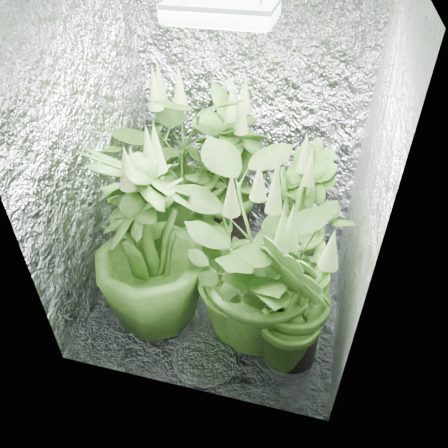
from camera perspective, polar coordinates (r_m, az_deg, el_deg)
ground at (r=3.15m, az=-0.20°, el=-8.38°), size 1.60×1.60×0.00m
walls at (r=2.52m, az=-0.25°, el=7.37°), size 1.62×1.62×2.00m
grow_lamp at (r=2.21m, az=-0.32°, el=26.06°), size 0.50×0.30×0.22m
plant_a at (r=3.32m, az=-5.95°, el=8.53°), size 1.38×1.38×1.37m
plant_b at (r=3.28m, az=0.90°, el=7.12°), size 0.85×0.85×1.28m
plant_c at (r=2.97m, az=9.13°, el=0.69°), size 0.61×0.61×1.07m
plant_d at (r=2.58m, az=-9.82°, el=-2.62°), size 0.95×0.95×1.34m
plant_e at (r=2.48m, az=3.68°, el=-5.48°), size 1.08×1.08×1.21m
plant_f at (r=2.86m, az=-10.57°, el=-0.65°), size 0.76×0.76×1.15m
plant_g at (r=2.46m, az=9.42°, el=-10.04°), size 0.67×0.67×1.07m
circulation_fan at (r=3.29m, az=11.64°, el=-2.96°), size 0.20×0.31×0.38m
plant_label at (r=2.57m, az=10.42°, el=-13.50°), size 0.05×0.03×0.08m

